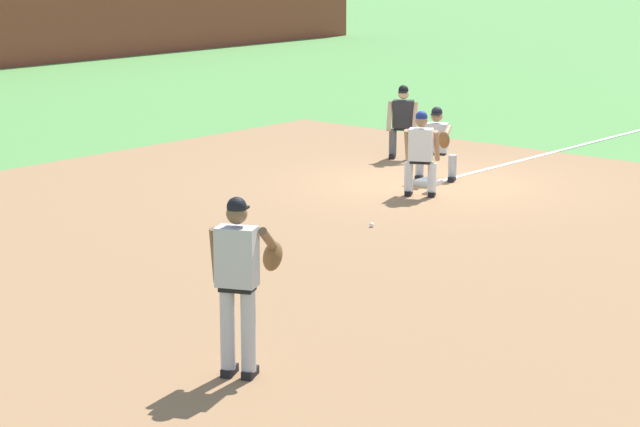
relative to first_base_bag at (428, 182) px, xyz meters
The scene contains 9 objects.
ground_plane 0.04m from the first_base_bag, ahead, with size 160.00×160.00×0.00m, color #518942.
infield_dirt_patch 5.08m from the first_base_bag, 154.85° to the right, with size 18.00×18.00×0.01m, color #936B47.
foul_line_stripe 7.48m from the first_base_bag, ahead, with size 14.95×0.10×0.00m, color white.
first_base_bag is the anchor object (origin of this frame).
baseball 3.45m from the first_base_bag, 158.35° to the right, with size 0.07×0.07×0.07m, color white.
pitcher 10.17m from the first_base_bag, 154.76° to the right, with size 0.83×0.59×1.86m.
first_baseman 0.78m from the first_base_bag, 12.77° to the left, with size 0.84×0.99×1.34m.
baserunner 1.25m from the first_base_bag, 151.69° to the right, with size 0.61×0.67×1.46m.
umpire 2.70m from the first_base_bag, 47.14° to the left, with size 0.62×0.68×1.46m.
Camera 1 is at (-17.67, -12.71, 4.40)m, focal length 70.00 mm.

